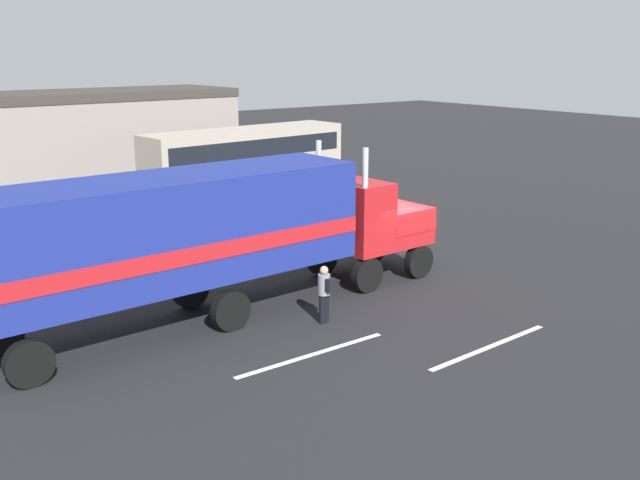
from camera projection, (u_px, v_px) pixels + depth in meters
ground_plane at (394, 276)px, 23.66m from camera, size 120.00×120.00×0.00m
lane_stripe_near at (312, 355)px, 17.54m from camera, size 4.40×0.18×0.01m
lane_stripe_mid at (489, 347)px, 18.00m from camera, size 4.40×0.34×0.01m
semi_truck at (210, 230)px, 19.36m from camera, size 14.27×3.47×4.50m
person_bystander at (325, 292)px, 19.38m from camera, size 0.37×0.47×1.63m
parked_bus at (246, 155)px, 36.34m from camera, size 11.18×3.49×3.40m
parked_car at (64, 238)px, 25.21m from camera, size 4.69×2.74×1.57m
building_backdrop at (28, 135)px, 39.36m from camera, size 24.03×7.09×4.99m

